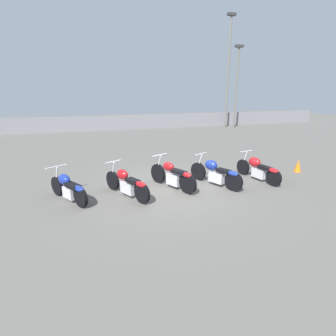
{
  "coord_description": "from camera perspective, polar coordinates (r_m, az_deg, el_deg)",
  "views": [
    {
      "loc": [
        -2.51,
        -7.79,
        3.13
      ],
      "look_at": [
        0.0,
        0.26,
        0.65
      ],
      "focal_mm": 28.0,
      "sensor_mm": 36.0,
      "label": 1
    }
  ],
  "objects": [
    {
      "name": "ground_plane",
      "position": [
        8.77,
        0.51,
        -4.54
      ],
      "size": [
        60.0,
        60.0,
        0.0
      ],
      "primitive_type": "plane",
      "color": "#5B5954"
    },
    {
      "name": "fence_back",
      "position": [
        22.56,
        -10.98,
        9.66
      ],
      "size": [
        40.0,
        0.04,
        1.2
      ],
      "color": "gray",
      "rests_on": "ground_plane"
    },
    {
      "name": "light_pole_left",
      "position": [
        24.22,
        14.77,
        18.08
      ],
      "size": [
        0.7,
        0.35,
        6.79
      ],
      "color": "slate",
      "rests_on": "ground_plane"
    },
    {
      "name": "light_pole_right",
      "position": [
        24.25,
        13.06,
        21.1
      ],
      "size": [
        0.7,
        0.35,
        9.16
      ],
      "color": "slate",
      "rests_on": "ground_plane"
    },
    {
      "name": "motorcycle_slot_0",
      "position": [
        8.21,
        -20.82,
        -4.04
      ],
      "size": [
        1.14,
        1.71,
        0.96
      ],
      "rotation": [
        0.0,
        0.0,
        0.55
      ],
      "color": "black",
      "rests_on": "ground_plane"
    },
    {
      "name": "motorcycle_slot_1",
      "position": [
        8.12,
        -8.89,
        -3.32
      ],
      "size": [
        1.09,
        1.97,
        0.99
      ],
      "rotation": [
        0.0,
        0.0,
        0.47
      ],
      "color": "black",
      "rests_on": "ground_plane"
    },
    {
      "name": "motorcycle_slot_2",
      "position": [
        8.7,
        1.11,
        -1.64
      ],
      "size": [
        1.06,
        1.95,
        1.04
      ],
      "rotation": [
        0.0,
        0.0,
        0.44
      ],
      "color": "black",
      "rests_on": "ground_plane"
    },
    {
      "name": "motorcycle_slot_3",
      "position": [
        9.11,
        10.36,
        -1.05
      ],
      "size": [
        1.05,
        2.0,
        1.01
      ],
      "rotation": [
        0.0,
        0.0,
        0.44
      ],
      "color": "black",
      "rests_on": "ground_plane"
    },
    {
      "name": "motorcycle_slot_4",
      "position": [
        10.05,
        19.06,
        -0.16
      ],
      "size": [
        0.67,
        2.05,
        0.97
      ],
      "rotation": [
        0.0,
        0.0,
        0.19
      ],
      "color": "black",
      "rests_on": "ground_plane"
    },
    {
      "name": "traffic_cone_near",
      "position": [
        11.77,
        26.45,
        0.46
      ],
      "size": [
        0.27,
        0.27,
        0.5
      ],
      "color": "orange",
      "rests_on": "ground_plane"
    }
  ]
}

